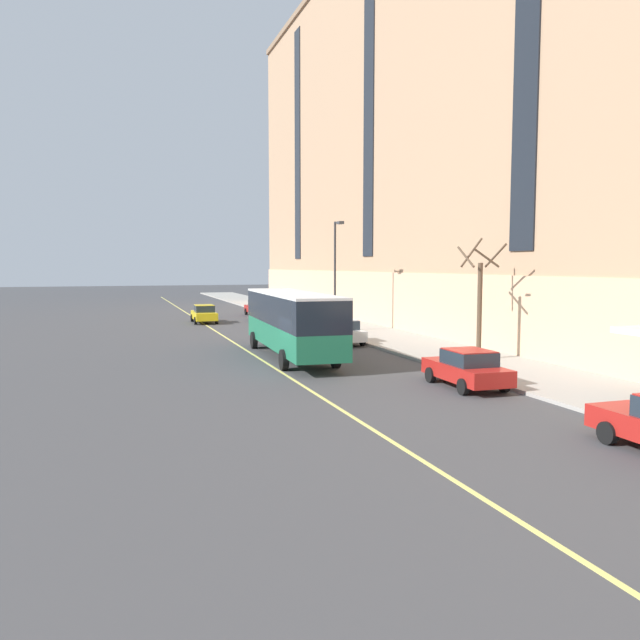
{
  "coord_description": "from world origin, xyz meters",
  "views": [
    {
      "loc": [
        -8.01,
        -27.79,
        4.94
      ],
      "look_at": [
        3.35,
        6.12,
        1.8
      ],
      "focal_mm": 35.0,
      "sensor_mm": 36.0,
      "label": 1
    }
  ],
  "objects_px": {
    "city_bus": "(292,320)",
    "parked_car_black_0": "(271,312)",
    "street_lamp": "(336,266)",
    "parked_car_red_1": "(467,368)",
    "fire_hydrant": "(446,357)",
    "taxi_cab": "(204,314)",
    "parked_car_navy_5": "(298,319)",
    "parked_car_white_3": "(342,331)",
    "parked_car_red_4": "(258,308)",
    "street_tree_mid_block": "(480,298)"
  },
  "relations": [
    {
      "from": "taxi_cab",
      "to": "street_lamp",
      "type": "xyz_separation_m",
      "value": [
        7.94,
        -11.37,
        4.14
      ]
    },
    {
      "from": "parked_car_red_4",
      "to": "parked_car_red_1",
      "type": "bearing_deg",
      "value": -90.14
    },
    {
      "from": "city_bus",
      "to": "parked_car_white_3",
      "type": "distance_m",
      "value": 6.86
    },
    {
      "from": "street_tree_mid_block",
      "to": "street_lamp",
      "type": "xyz_separation_m",
      "value": [
        -2.27,
        15.11,
        1.64
      ]
    },
    {
      "from": "parked_car_red_1",
      "to": "street_lamp",
      "type": "xyz_separation_m",
      "value": [
        1.89,
        20.72,
        4.14
      ]
    },
    {
      "from": "parked_car_black_0",
      "to": "street_lamp",
      "type": "xyz_separation_m",
      "value": [
        1.92,
        -11.59,
        4.14
      ]
    },
    {
      "from": "parked_car_black_0",
      "to": "parked_car_red_1",
      "type": "distance_m",
      "value": 32.31
    },
    {
      "from": "city_bus",
      "to": "parked_car_red_1",
      "type": "bearing_deg",
      "value": -65.85
    },
    {
      "from": "city_bus",
      "to": "parked_car_red_4",
      "type": "xyz_separation_m",
      "value": [
        4.59,
        28.29,
        -1.26
      ]
    },
    {
      "from": "city_bus",
      "to": "parked_car_red_1",
      "type": "height_order",
      "value": "city_bus"
    },
    {
      "from": "parked_car_white_3",
      "to": "parked_car_red_4",
      "type": "relative_size",
      "value": 1.08
    },
    {
      "from": "city_bus",
      "to": "fire_hydrant",
      "type": "bearing_deg",
      "value": -40.06
    },
    {
      "from": "taxi_cab",
      "to": "parked_car_white_3",
      "type": "bearing_deg",
      "value": -70.07
    },
    {
      "from": "parked_car_red_1",
      "to": "parked_car_black_0",
      "type": "bearing_deg",
      "value": 90.06
    },
    {
      "from": "parked_car_white_3",
      "to": "street_lamp",
      "type": "relative_size",
      "value": 0.6
    },
    {
      "from": "taxi_cab",
      "to": "parked_car_navy_5",
      "type": "bearing_deg",
      "value": -51.8
    },
    {
      "from": "city_bus",
      "to": "street_lamp",
      "type": "xyz_separation_m",
      "value": [
        6.39,
        10.68,
        2.88
      ]
    },
    {
      "from": "parked_car_black_0",
      "to": "street_lamp",
      "type": "height_order",
      "value": "street_lamp"
    },
    {
      "from": "parked_car_navy_5",
      "to": "parked_car_red_1",
      "type": "bearing_deg",
      "value": -90.18
    },
    {
      "from": "parked_car_white_3",
      "to": "taxi_cab",
      "type": "height_order",
      "value": "same"
    },
    {
      "from": "parked_car_black_0",
      "to": "parked_car_red_1",
      "type": "xyz_separation_m",
      "value": [
        0.04,
        -32.31,
        -0.0
      ]
    },
    {
      "from": "city_bus",
      "to": "parked_car_red_4",
      "type": "distance_m",
      "value": 28.69
    },
    {
      "from": "parked_car_red_1",
      "to": "parked_car_navy_5",
      "type": "distance_m",
      "value": 24.3
    },
    {
      "from": "parked_car_red_1",
      "to": "street_tree_mid_block",
      "type": "bearing_deg",
      "value": 53.45
    },
    {
      "from": "city_bus",
      "to": "taxi_cab",
      "type": "xyz_separation_m",
      "value": [
        -1.55,
        22.05,
        -1.26
      ]
    },
    {
      "from": "street_tree_mid_block",
      "to": "taxi_cab",
      "type": "bearing_deg",
      "value": 111.1
    },
    {
      "from": "fire_hydrant",
      "to": "parked_car_navy_5",
      "type": "bearing_deg",
      "value": 95.0
    },
    {
      "from": "parked_car_red_1",
      "to": "street_tree_mid_block",
      "type": "relative_size",
      "value": 0.71
    },
    {
      "from": "city_bus",
      "to": "parked_car_black_0",
      "type": "height_order",
      "value": "city_bus"
    },
    {
      "from": "city_bus",
      "to": "parked_car_white_3",
      "type": "xyz_separation_m",
      "value": [
        4.68,
        4.86,
        -1.26
      ]
    },
    {
      "from": "parked_car_black_0",
      "to": "street_tree_mid_block",
      "type": "bearing_deg",
      "value": -81.07
    },
    {
      "from": "parked_car_navy_5",
      "to": "street_lamp",
      "type": "height_order",
      "value": "street_lamp"
    },
    {
      "from": "parked_car_red_4",
      "to": "fire_hydrant",
      "type": "height_order",
      "value": "parked_car_red_4"
    },
    {
      "from": "fire_hydrant",
      "to": "parked_car_black_0",
      "type": "bearing_deg",
      "value": 93.79
    },
    {
      "from": "parked_car_red_4",
      "to": "fire_hydrant",
      "type": "distance_m",
      "value": 33.62
    },
    {
      "from": "parked_car_white_3",
      "to": "taxi_cab",
      "type": "bearing_deg",
      "value": 109.93
    },
    {
      "from": "street_lamp",
      "to": "taxi_cab",
      "type": "bearing_deg",
      "value": 124.93
    },
    {
      "from": "taxi_cab",
      "to": "fire_hydrant",
      "type": "height_order",
      "value": "taxi_cab"
    },
    {
      "from": "parked_car_navy_5",
      "to": "street_lamp",
      "type": "xyz_separation_m",
      "value": [
        1.81,
        -3.58,
        4.14
      ]
    },
    {
      "from": "parked_car_black_0",
      "to": "parked_car_white_3",
      "type": "bearing_deg",
      "value": -89.3
    },
    {
      "from": "parked_car_red_1",
      "to": "fire_hydrant",
      "type": "bearing_deg",
      "value": 69.37
    },
    {
      "from": "street_lamp",
      "to": "city_bus",
      "type": "bearing_deg",
      "value": -120.91
    },
    {
      "from": "parked_car_red_4",
      "to": "street_tree_mid_block",
      "type": "bearing_deg",
      "value": -82.91
    },
    {
      "from": "parked_car_white_3",
      "to": "fire_hydrant",
      "type": "xyz_separation_m",
      "value": [
        1.61,
        -10.15,
        -0.29
      ]
    },
    {
      "from": "taxi_cab",
      "to": "street_lamp",
      "type": "distance_m",
      "value": 14.48
    },
    {
      "from": "parked_car_black_0",
      "to": "city_bus",
      "type": "bearing_deg",
      "value": -101.35
    },
    {
      "from": "street_tree_mid_block",
      "to": "city_bus",
      "type": "bearing_deg",
      "value": 152.93
    },
    {
      "from": "parked_car_red_1",
      "to": "parked_car_navy_5",
      "type": "relative_size",
      "value": 0.97
    },
    {
      "from": "city_bus",
      "to": "parked_car_navy_5",
      "type": "height_order",
      "value": "city_bus"
    },
    {
      "from": "parked_car_navy_5",
      "to": "parked_car_white_3",
      "type": "bearing_deg",
      "value": -89.39
    }
  ]
}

